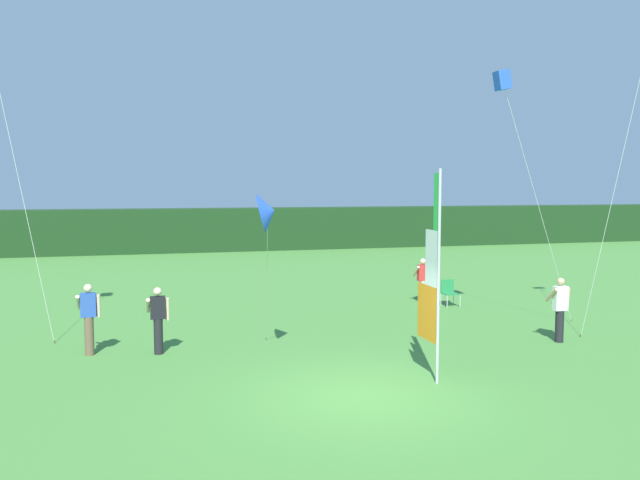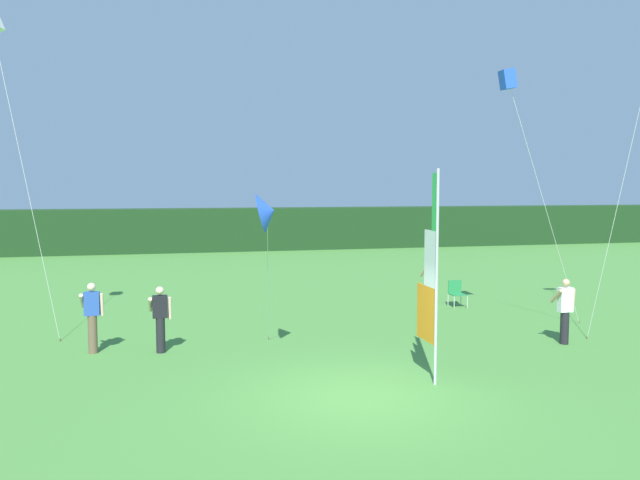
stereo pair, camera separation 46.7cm
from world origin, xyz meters
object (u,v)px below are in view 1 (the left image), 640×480
at_px(kite_blue_box_2, 503,83).
at_px(kite_blue_delta_3, 268,212).
at_px(person_far_left, 560,308).
at_px(person_far_right, 158,319).
at_px(person_mid_field, 89,317).
at_px(person_near_banner, 423,280).
at_px(folding_chair, 449,291).
at_px(banner_flag, 432,280).

relative_size(kite_blue_box_2, kite_blue_delta_3, 1.83).
xyz_separation_m(person_far_left, person_far_right, (-10.18, 1.54, -0.03)).
distance_m(person_mid_field, person_far_right, 1.65).
distance_m(person_near_banner, folding_chair, 1.01).
xyz_separation_m(person_far_left, folding_chair, (-0.46, 5.41, -0.40)).
distance_m(person_near_banner, person_mid_field, 11.44).
distance_m(person_mid_field, kite_blue_box_2, 12.57).
bearing_deg(person_far_right, kite_blue_delta_3, -35.73).
xyz_separation_m(person_near_banner, folding_chair, (0.69, -0.66, -0.33)).
bearing_deg(kite_blue_box_2, person_far_right, -178.57).
relative_size(person_mid_field, kite_blue_delta_3, 0.44).
bearing_deg(person_far_right, banner_flag, -33.37).
height_order(banner_flag, kite_blue_box_2, kite_blue_box_2).
bearing_deg(person_far_left, kite_blue_delta_3, -178.59).
relative_size(person_far_right, folding_chair, 1.84).
relative_size(person_near_banner, kite_blue_box_2, 0.22).
xyz_separation_m(person_near_banner, person_far_right, (-9.03, -4.53, 0.03)).
relative_size(banner_flag, kite_blue_box_2, 0.61).
xyz_separation_m(person_far_left, kite_blue_delta_3, (-7.78, -0.19, 2.60)).
bearing_deg(person_near_banner, banner_flag, -113.16).
distance_m(person_near_banner, kite_blue_delta_3, 9.49).
xyz_separation_m(banner_flag, kite_blue_box_2, (3.88, 3.88, 4.82)).
bearing_deg(person_far_right, person_far_left, -8.59).
relative_size(person_far_right, kite_blue_box_2, 0.22).
height_order(banner_flag, person_far_left, banner_flag).
distance_m(person_far_right, kite_blue_delta_3, 3.96).
distance_m(folding_chair, kite_blue_box_2, 7.40).
bearing_deg(person_far_right, person_near_banner, 26.64).
relative_size(person_far_left, kite_blue_delta_3, 0.43).
bearing_deg(banner_flag, person_far_left, 24.37).
bearing_deg(kite_blue_box_2, person_mid_field, 179.50).
relative_size(person_mid_field, person_far_right, 1.06).
bearing_deg(folding_chair, kite_blue_box_2, -94.81).
bearing_deg(person_far_right, kite_blue_box_2, 1.43).
height_order(person_near_banner, person_mid_field, person_mid_field).
xyz_separation_m(banner_flag, folding_chair, (4.19, 7.52, -1.62)).
relative_size(person_far_left, person_far_right, 1.04).
relative_size(folding_chair, kite_blue_box_2, 0.12).
bearing_deg(banner_flag, kite_blue_box_2, 44.97).
distance_m(banner_flag, kite_blue_delta_3, 3.92).
xyz_separation_m(person_mid_field, kite_blue_delta_3, (4.02, -2.06, 2.58)).
height_order(person_near_banner, kite_blue_box_2, kite_blue_box_2).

